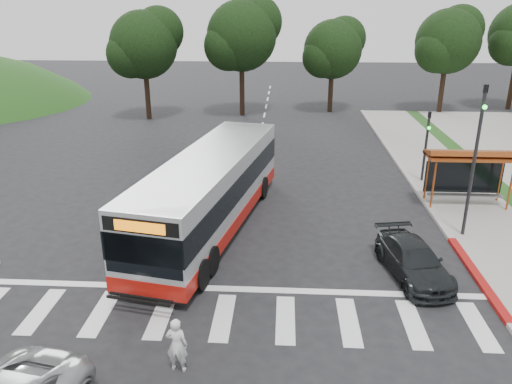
{
  "coord_description": "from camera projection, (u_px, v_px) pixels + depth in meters",
  "views": [
    {
      "loc": [
        1.85,
        -18.44,
        9.43
      ],
      "look_at": [
        0.64,
        2.17,
        1.6
      ],
      "focal_mm": 35.0,
      "sensor_mm": 36.0,
      "label": 1
    }
  ],
  "objects": [
    {
      "name": "crosswalk_ladder",
      "position": [
        223.0,
        317.0,
        15.98
      ],
      "size": [
        18.0,
        2.6,
        0.01
      ],
      "primitive_type": "cube",
      "color": "silver",
      "rests_on": "ground"
    },
    {
      "name": "tree_north_c",
      "position": [
        145.0,
        44.0,
        41.43
      ],
      "size": [
        6.16,
        5.74,
        9.3
      ],
      "color": "black",
      "rests_on": "ground"
    },
    {
      "name": "traffic_signal_ne_tall",
      "position": [
        476.0,
        150.0,
        20.15
      ],
      "size": [
        0.18,
        0.37,
        6.5
      ],
      "color": "black",
      "rests_on": "ground"
    },
    {
      "name": "sidewalk_east",
      "position": [
        449.0,
        185.0,
        27.5
      ],
      "size": [
        4.0,
        40.0,
        0.12
      ],
      "primitive_type": "cube",
      "color": "gray",
      "rests_on": "ground"
    },
    {
      "name": "ground",
      "position": [
        238.0,
        246.0,
        20.65
      ],
      "size": [
        140.0,
        140.0,
        0.0
      ],
      "primitive_type": "plane",
      "color": "black",
      "rests_on": "ground"
    },
    {
      "name": "pedestrian",
      "position": [
        177.0,
        345.0,
        13.41
      ],
      "size": [
        0.63,
        0.44,
        1.64
      ],
      "primitive_type": "imported",
      "rotation": [
        0.0,
        0.0,
        3.05
      ],
      "color": "silver",
      "rests_on": "ground"
    },
    {
      "name": "tree_ne_a",
      "position": [
        449.0,
        40.0,
        43.7
      ],
      "size": [
        6.16,
        5.74,
        9.3
      ],
      "color": "black",
      "rests_on": "parking_lot"
    },
    {
      "name": "curb_east_red",
      "position": [
        477.0,
        276.0,
        18.27
      ],
      "size": [
        0.32,
        6.0,
        0.15
      ],
      "primitive_type": "cube",
      "color": "maroon",
      "rests_on": "ground"
    },
    {
      "name": "curb_east",
      "position": [
        413.0,
        184.0,
        27.6
      ],
      "size": [
        0.3,
        40.0,
        0.15
      ],
      "primitive_type": "cube",
      "color": "#9E9991",
      "rests_on": "ground"
    },
    {
      "name": "bus_shelter",
      "position": [
        470.0,
        160.0,
        23.99
      ],
      "size": [
        4.2,
        1.6,
        2.86
      ],
      "color": "#984319",
      "rests_on": "sidewalk_east"
    },
    {
      "name": "traffic_signal_ne_short",
      "position": [
        427.0,
        139.0,
        27.17
      ],
      "size": [
        0.18,
        0.37,
        4.0
      ],
      "color": "black",
      "rests_on": "ground"
    },
    {
      "name": "tree_north_b",
      "position": [
        334.0,
        48.0,
        44.5
      ],
      "size": [
        5.72,
        5.33,
        8.43
      ],
      "color": "black",
      "rests_on": "ground"
    },
    {
      "name": "transit_bus",
      "position": [
        211.0,
        193.0,
        21.77
      ],
      "size": [
        5.25,
        13.25,
        3.35
      ],
      "primitive_type": null,
      "rotation": [
        0.0,
        0.0,
        -0.19
      ],
      "color": "#B3B5B8",
      "rests_on": "ground"
    },
    {
      "name": "dark_sedan",
      "position": [
        413.0,
        260.0,
        18.21
      ],
      "size": [
        2.54,
        4.58,
        1.26
      ],
      "primitive_type": "imported",
      "rotation": [
        0.0,
        0.0,
        0.19
      ],
      "color": "black",
      "rests_on": "ground"
    },
    {
      "name": "tree_north_a",
      "position": [
        243.0,
        35.0,
        42.64
      ],
      "size": [
        6.6,
        6.15,
        10.17
      ],
      "color": "black",
      "rests_on": "ground"
    }
  ]
}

